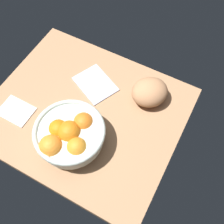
# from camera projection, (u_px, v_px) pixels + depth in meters

# --- Properties ---
(ground_plane) EXTENTS (0.68, 0.58, 0.03)m
(ground_plane) POSITION_uv_depth(u_px,v_px,m) (85.00, 113.00, 0.99)
(ground_plane) COLOR #A97C56
(fruit_bowl) EXTENTS (0.23, 0.23, 0.11)m
(fruit_bowl) POSITION_uv_depth(u_px,v_px,m) (69.00, 135.00, 0.87)
(fruit_bowl) COLOR silver
(fruit_bowl) RESTS_ON ground
(bread_loaf) EXTENTS (0.18, 0.18, 0.08)m
(bread_loaf) POSITION_uv_depth(u_px,v_px,m) (150.00, 92.00, 0.97)
(bread_loaf) COLOR tan
(bread_loaf) RESTS_ON ground
(napkin_folded) EXTENTS (0.19, 0.17, 0.01)m
(napkin_folded) POSITION_uv_depth(u_px,v_px,m) (95.00, 84.00, 1.03)
(napkin_folded) COLOR silver
(napkin_folded) RESTS_ON ground
(napkin_spare) EXTENTS (0.12, 0.09, 0.01)m
(napkin_spare) POSITION_uv_depth(u_px,v_px,m) (16.00, 111.00, 0.98)
(napkin_spare) COLOR silver
(napkin_spare) RESTS_ON ground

